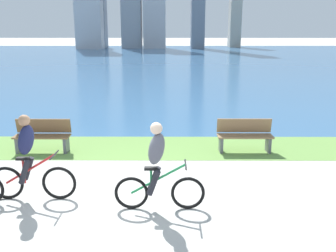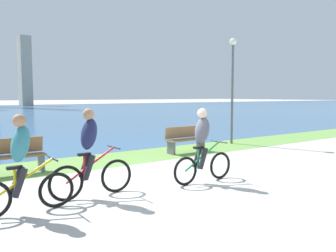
# 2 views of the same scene
# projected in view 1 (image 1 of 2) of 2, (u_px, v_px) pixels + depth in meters

# --- Properties ---
(ground_plane) EXTENTS (300.00, 300.00, 0.00)m
(ground_plane) POSITION_uv_depth(u_px,v_px,m) (126.00, 195.00, 7.58)
(ground_plane) COLOR #B2AFA8
(grass_strip_bayside) EXTENTS (120.00, 2.19, 0.01)m
(grass_strip_bayside) POSITION_uv_depth(u_px,v_px,m) (139.00, 147.00, 10.64)
(grass_strip_bayside) COLOR #6B9947
(grass_strip_bayside) RESTS_ON ground
(bay_water_surface) EXTENTS (300.00, 68.61, 0.00)m
(bay_water_surface) POSITION_uv_depth(u_px,v_px,m) (163.00, 58.00, 44.91)
(bay_water_surface) COLOR #386693
(bay_water_surface) RESTS_ON ground
(cyclist_lead) EXTENTS (1.69, 0.52, 1.68)m
(cyclist_lead) POSITION_uv_depth(u_px,v_px,m) (157.00, 167.00, 6.80)
(cyclist_lead) COLOR black
(cyclist_lead) RESTS_ON ground
(cyclist_trailing) EXTENTS (1.71, 0.52, 1.72)m
(cyclist_trailing) POSITION_uv_depth(u_px,v_px,m) (29.00, 159.00, 7.20)
(cyclist_trailing) COLOR black
(cyclist_trailing) RESTS_ON ground
(bench_near_path) EXTENTS (1.50, 0.47, 0.90)m
(bench_near_path) POSITION_uv_depth(u_px,v_px,m) (43.00, 136.00, 10.19)
(bench_near_path) COLOR brown
(bench_near_path) RESTS_ON ground
(bench_far_along_path) EXTENTS (1.50, 0.47, 0.90)m
(bench_far_along_path) POSITION_uv_depth(u_px,v_px,m) (245.00, 135.00, 10.22)
(bench_far_along_path) COLOR olive
(bench_far_along_path) RESTS_ON ground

